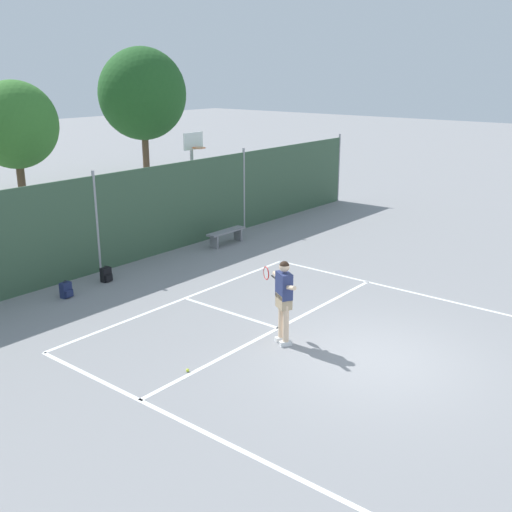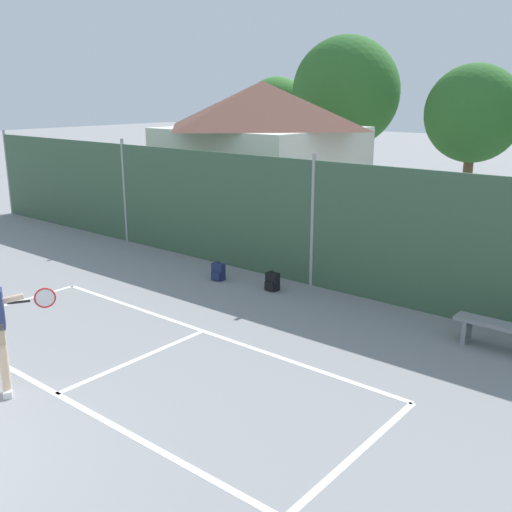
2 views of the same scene
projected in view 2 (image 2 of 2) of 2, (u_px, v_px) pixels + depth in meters
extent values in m
cube|color=white|center=(203.00, 331.00, 10.78)|extent=(8.20, 0.10, 0.01)
cube|color=white|center=(56.00, 394.00, 8.53)|extent=(8.20, 0.10, 0.01)
cube|color=white|center=(137.00, 359.00, 9.64)|extent=(0.10, 2.97, 0.01)
cube|color=#38563D|center=(313.00, 224.00, 13.02)|extent=(26.00, 0.05, 2.81)
cylinder|color=#99999E|center=(8.00, 172.00, 20.94)|extent=(0.09, 0.09, 2.96)
cylinder|color=#99999E|center=(125.00, 191.00, 16.97)|extent=(0.09, 0.09, 2.96)
cylinder|color=#99999E|center=(313.00, 221.00, 13.00)|extent=(0.09, 0.09, 2.96)
cube|color=silver|center=(262.00, 175.00, 19.65)|extent=(5.40, 5.25, 3.12)
pyramid|color=brown|center=(262.00, 104.00, 19.04)|extent=(5.83, 5.67, 1.46)
cylinder|color=brown|center=(276.00, 164.00, 27.76)|extent=(0.36, 0.36, 1.96)
ellipsoid|color=#38752D|center=(277.00, 113.00, 27.13)|extent=(3.21, 2.89, 3.21)
cylinder|color=brown|center=(343.00, 166.00, 25.51)|extent=(0.36, 0.36, 2.27)
ellipsoid|color=#2D6628|center=(346.00, 92.00, 24.68)|extent=(4.59, 4.13, 4.59)
cylinder|color=brown|center=(467.00, 181.00, 22.23)|extent=(0.36, 0.36, 1.96)
ellipsoid|color=#2D6628|center=(473.00, 114.00, 21.57)|extent=(3.56, 3.21, 3.56)
cube|color=silver|center=(8.00, 392.00, 8.49)|extent=(0.29, 0.23, 0.10)
cylinder|color=beige|center=(4.00, 363.00, 8.36)|extent=(0.13, 0.13, 0.82)
cylinder|color=beige|center=(3.00, 301.00, 8.17)|extent=(0.35, 0.53, 0.17)
cylinder|color=black|center=(19.00, 302.00, 8.28)|extent=(0.18, 0.28, 0.04)
torus|color=red|center=(45.00, 298.00, 8.44)|extent=(0.17, 0.28, 0.30)
cylinder|color=silver|center=(45.00, 298.00, 8.44)|extent=(0.13, 0.23, 0.26)
cube|color=navy|center=(218.00, 271.00, 13.70)|extent=(0.30, 0.22, 0.40)
cube|color=navy|center=(216.00, 276.00, 13.62)|extent=(0.23, 0.09, 0.18)
torus|color=black|center=(218.00, 262.00, 13.64)|extent=(0.09, 0.03, 0.09)
cube|color=black|center=(273.00, 281.00, 12.97)|extent=(0.29, 0.19, 0.40)
cube|color=black|center=(269.00, 286.00, 12.90)|extent=(0.23, 0.07, 0.18)
torus|color=black|center=(273.00, 272.00, 12.92)|extent=(0.09, 0.02, 0.09)
cube|color=gray|center=(503.00, 326.00, 9.84)|extent=(1.60, 0.36, 0.06)
cube|color=gray|center=(467.00, 330.00, 10.26)|extent=(0.08, 0.32, 0.45)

